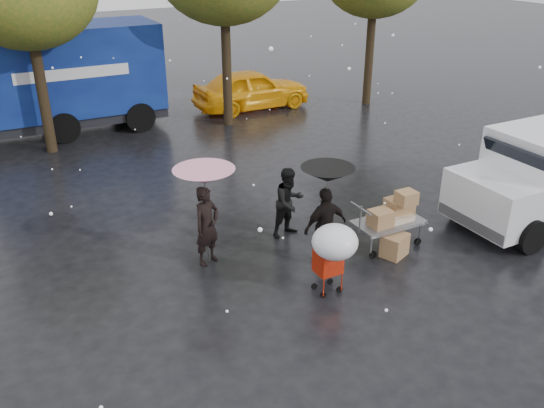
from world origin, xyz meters
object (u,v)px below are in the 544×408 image
person_black (325,226)px  vendor_cart (392,214)px  blue_truck (41,82)px  yellow_taxi (251,89)px  person_pink (207,226)px  shopping_cart (334,245)px

person_black → vendor_cart: person_black is taller
blue_truck → yellow_taxi: (7.43, -0.37, -1.00)m
person_pink → shopping_cart: size_ratio=1.15×
shopping_cart → person_black: bearing=64.2°
person_black → yellow_taxi: bearing=-110.5°
person_pink → person_black: size_ratio=1.01×
person_black → yellow_taxi: person_black is taller
person_pink → blue_truck: size_ratio=0.20×
person_pink → person_black: (2.10, -1.12, -0.01)m
vendor_cart → blue_truck: size_ratio=0.18×
person_pink → blue_truck: blue_truck is taller
yellow_taxi → person_black: bearing=161.0°
vendor_cart → shopping_cart: shopping_cart is taller
vendor_cart → shopping_cart: size_ratio=1.04×
person_black → yellow_taxi: 11.66m
vendor_cart → person_pink: bearing=163.2°
vendor_cart → person_black: bearing=179.2°
blue_truck → vendor_cart: bearing=-64.8°
person_pink → vendor_cart: (3.78, -1.14, -0.11)m
person_pink → vendor_cart: 3.95m
blue_truck → yellow_taxi: 7.50m
person_black → person_pink: bearing=-29.8°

